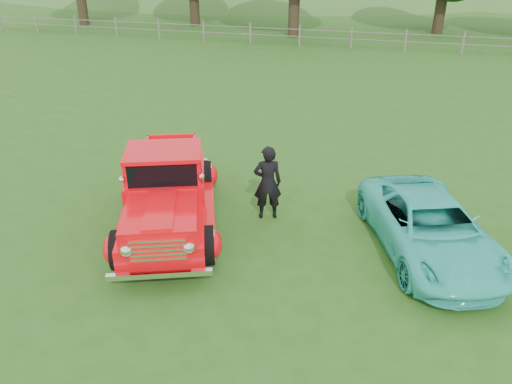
# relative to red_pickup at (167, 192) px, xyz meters

# --- Properties ---
(ground) EXTENTS (140.00, 140.00, 0.00)m
(ground) POSITION_rel_red_pickup_xyz_m (1.63, -0.82, -0.80)
(ground) COLOR #255216
(ground) RESTS_ON ground
(distant_hills) EXTENTS (116.00, 60.00, 18.00)m
(distant_hills) POSITION_rel_red_pickup_xyz_m (-2.45, 58.64, -5.34)
(distant_hills) COLOR #306023
(distant_hills) RESTS_ON ground
(fence_line) EXTENTS (48.00, 0.12, 1.20)m
(fence_line) POSITION_rel_red_pickup_xyz_m (1.63, 21.18, -0.19)
(fence_line) COLOR #6B625A
(fence_line) RESTS_ON ground
(red_pickup) EXTENTS (3.48, 5.28, 1.78)m
(red_pickup) POSITION_rel_red_pickup_xyz_m (0.00, 0.00, 0.00)
(red_pickup) COLOR black
(red_pickup) RESTS_ON ground
(teal_sedan) EXTENTS (3.22, 4.46, 1.13)m
(teal_sedan) POSITION_rel_red_pickup_xyz_m (5.35, 0.40, -0.23)
(teal_sedan) COLOR #32CBB7
(teal_sedan) RESTS_ON ground
(man) EXTENTS (0.72, 0.60, 1.69)m
(man) POSITION_rel_red_pickup_xyz_m (1.96, 0.91, 0.05)
(man) COLOR black
(man) RESTS_ON ground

